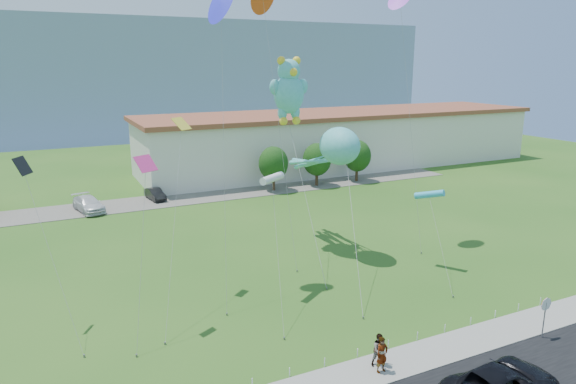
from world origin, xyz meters
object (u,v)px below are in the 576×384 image
at_px(pedestrian_left, 382,355).
at_px(teddy_bear_kite, 289,89).
at_px(suv, 502,384).
at_px(octopus_kite, 333,152).
at_px(parked_car_black, 155,194).
at_px(stop_sign, 546,308).
at_px(warehouse, 343,139).
at_px(parked_car_white, 89,204).
at_px(pedestrian_right, 380,350).

xyz_separation_m(pedestrian_left, teddy_bear_kite, (4.27, 19.44, 12.07)).
xyz_separation_m(suv, octopus_kite, (2.89, 20.39, 7.41)).
bearing_deg(parked_car_black, suv, -89.44).
bearing_deg(octopus_kite, teddy_bear_kite, 125.51).
height_order(parked_car_black, teddy_bear_kite, teddy_bear_kite).
bearing_deg(stop_sign, octopus_kite, 101.89).
xyz_separation_m(parked_car_black, teddy_bear_kite, (7.47, -19.52, 12.42)).
height_order(octopus_kite, teddy_bear_kite, teddy_bear_kite).
xyz_separation_m(warehouse, octopus_kite, (-20.16, -30.82, 4.16)).
xyz_separation_m(parked_car_white, teddy_bear_kite, (14.73, -17.73, 12.29)).
bearing_deg(pedestrian_left, octopus_kite, 62.07).
distance_m(stop_sign, pedestrian_left, 10.33).
bearing_deg(pedestrian_right, parked_car_white, 112.12).
height_order(pedestrian_left, teddy_bear_kite, teddy_bear_kite).
relative_size(warehouse, pedestrian_left, 32.32).
height_order(suv, pedestrian_right, pedestrian_right).
relative_size(pedestrian_right, parked_car_white, 0.33).
height_order(pedestrian_right, parked_car_black, pedestrian_right).
xyz_separation_m(parked_car_black, octopus_kite, (9.76, -22.74, 7.59)).
relative_size(parked_car_white, octopus_kite, 0.32).
distance_m(parked_car_black, octopus_kite, 25.88).
distance_m(stop_sign, pedestrian_right, 10.17).
height_order(stop_sign, parked_car_black, stop_sign).
relative_size(pedestrian_left, teddy_bear_kite, 0.12).
bearing_deg(parked_car_white, parked_car_black, 0.36).
distance_m(warehouse, teddy_bear_kite, 36.70).
bearing_deg(octopus_kite, parked_car_white, 129.10).
xyz_separation_m(pedestrian_left, parked_car_black, (-3.20, 38.96, -0.35)).
bearing_deg(pedestrian_left, warehouse, 54.50).
height_order(pedestrian_left, parked_car_white, pedestrian_left).
bearing_deg(teddy_bear_kite, octopus_kite, -54.49).
relative_size(stop_sign, teddy_bear_kite, 0.16).
height_order(pedestrian_left, octopus_kite, octopus_kite).
height_order(stop_sign, parked_car_white, stop_sign).
relative_size(stop_sign, octopus_kite, 0.15).
bearing_deg(stop_sign, pedestrian_left, 173.51).
bearing_deg(octopus_kite, pedestrian_right, -111.94).
height_order(suv, pedestrian_left, pedestrian_left).
xyz_separation_m(pedestrian_right, teddy_bear_kite, (4.03, 18.91, 12.15)).
distance_m(parked_car_white, octopus_kite, 28.01).
relative_size(parked_car_black, teddy_bear_kite, 0.25).
xyz_separation_m(pedestrian_left, pedestrian_right, (0.24, 0.53, -0.08)).
xyz_separation_m(warehouse, stop_sign, (-16.50, -48.21, -2.26)).
distance_m(suv, teddy_bear_kite, 26.59).
height_order(warehouse, parked_car_black, warehouse).
distance_m(pedestrian_right, teddy_bear_kite, 22.83).
xyz_separation_m(stop_sign, parked_car_black, (-13.42, 40.12, -1.17)).
height_order(stop_sign, teddy_bear_kite, teddy_bear_kite).
distance_m(pedestrian_right, parked_car_black, 38.59).
bearing_deg(parked_car_black, teddy_bear_kite, -77.56).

